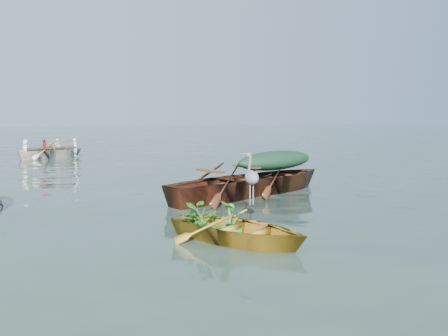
{
  "coord_description": "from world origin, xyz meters",
  "views": [
    {
      "loc": [
        -3.55,
        -9.41,
        2.1
      ],
      "look_at": [
        0.56,
        2.79,
        0.5
      ],
      "focal_mm": 35.0,
      "sensor_mm": 36.0,
      "label": 1
    }
  ],
  "objects_px": {
    "green_tarp_boat": "(275,191)",
    "heron": "(252,186)",
    "yellow_dinghy": "(238,242)",
    "rowed_boat": "(52,158)",
    "open_wooden_boat": "(229,199)"
  },
  "relations": [
    {
      "from": "green_tarp_boat",
      "to": "heron",
      "type": "distance_m",
      "value": 4.49
    },
    {
      "from": "yellow_dinghy",
      "to": "green_tarp_boat",
      "type": "xyz_separation_m",
      "value": [
        2.65,
        4.17,
        0.0
      ]
    },
    {
      "from": "green_tarp_boat",
      "to": "yellow_dinghy",
      "type": "bearing_deg",
      "value": 125.85
    },
    {
      "from": "green_tarp_boat",
      "to": "rowed_boat",
      "type": "bearing_deg",
      "value": 6.7
    },
    {
      "from": "yellow_dinghy",
      "to": "heron",
      "type": "bearing_deg",
      "value": 5.19
    },
    {
      "from": "yellow_dinghy",
      "to": "rowed_boat",
      "type": "relative_size",
      "value": 0.74
    },
    {
      "from": "green_tarp_boat",
      "to": "rowed_boat",
      "type": "relative_size",
      "value": 1.18
    },
    {
      "from": "green_tarp_boat",
      "to": "rowed_boat",
      "type": "distance_m",
      "value": 13.22
    },
    {
      "from": "rowed_boat",
      "to": "open_wooden_boat",
      "type": "bearing_deg",
      "value": -176.92
    },
    {
      "from": "green_tarp_boat",
      "to": "open_wooden_boat",
      "type": "xyz_separation_m",
      "value": [
        -1.56,
        -0.62,
        0.0
      ]
    },
    {
      "from": "yellow_dinghy",
      "to": "open_wooden_boat",
      "type": "bearing_deg",
      "value": 34.51
    },
    {
      "from": "yellow_dinghy",
      "to": "heron",
      "type": "distance_m",
      "value": 1.02
    },
    {
      "from": "yellow_dinghy",
      "to": "heron",
      "type": "height_order",
      "value": "heron"
    },
    {
      "from": "yellow_dinghy",
      "to": "rowed_boat",
      "type": "distance_m",
      "value": 16.21
    },
    {
      "from": "open_wooden_boat",
      "to": "rowed_boat",
      "type": "relative_size",
      "value": 1.22
    }
  ]
}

